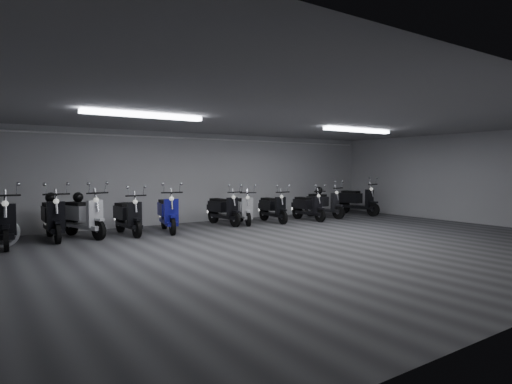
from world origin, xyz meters
TOP-DOWN VIEW (x-y plane):
  - floor at (0.00, 0.00)m, footprint 14.00×10.00m
  - ceiling at (0.00, 0.00)m, footprint 14.00×10.00m
  - back_wall at (0.00, 5.00)m, footprint 14.00×0.01m
  - right_wall at (7.00, 0.00)m, footprint 0.01×10.00m
  - fluor_strip_left at (-3.00, 1.00)m, footprint 2.40×0.18m
  - fluor_strip_right at (3.00, 1.00)m, footprint 2.40×0.18m
  - conduit at (0.00, 4.92)m, footprint 13.60×0.05m
  - scooter_0 at (-5.24, 3.49)m, footprint 0.79×1.96m
  - scooter_1 at (-4.26, 3.83)m, footprint 0.64×1.88m
  - scooter_2 at (-3.57, 3.79)m, footprint 1.18×1.97m
  - scooter_3 at (-2.56, 3.57)m, footprint 0.67×1.76m
  - scooter_4 at (-1.51, 3.51)m, footprint 0.97×1.90m
  - scooter_5 at (0.41, 3.88)m, footprint 0.73×1.73m
  - scooter_6 at (1.05, 3.75)m, footprint 1.08×1.73m
  - scooter_7 at (2.01, 3.56)m, footprint 0.64×1.66m
  - scooter_8 at (3.24, 3.31)m, footprint 0.58×1.63m
  - scooter_9 at (4.20, 3.58)m, footprint 0.90×1.81m
  - scooter_10 at (5.82, 3.55)m, footprint 0.93×1.96m
  - helmet_0 at (-4.26, 4.09)m, footprint 0.26×0.26m
  - helmet_1 at (-3.65, 4.04)m, footprint 0.25×0.25m
  - helmet_2 at (4.15, 3.82)m, footprint 0.26×0.26m

SIDE VIEW (x-z plane):
  - floor at x=0.00m, z-range -0.01..0.00m
  - scooter_8 at x=3.24m, z-range 0.00..1.20m
  - scooter_7 at x=2.01m, z-range 0.00..1.21m
  - scooter_6 at x=1.05m, z-range 0.00..1.22m
  - scooter_5 at x=0.41m, z-range 0.00..1.25m
  - scooter_9 at x=4.20m, z-range 0.00..1.29m
  - scooter_3 at x=-2.56m, z-range 0.00..1.29m
  - scooter_4 at x=-1.51m, z-range 0.00..1.35m
  - scooter_2 at x=-3.57m, z-range 0.00..1.39m
  - scooter_1 at x=-4.26m, z-range 0.00..1.39m
  - scooter_10 at x=5.82m, z-range 0.00..1.40m
  - scooter_0 at x=-5.24m, z-range 0.00..1.43m
  - helmet_2 at x=4.15m, z-range 0.80..1.06m
  - helmet_1 at x=-3.65m, z-range 0.86..1.11m
  - helmet_0 at x=-4.26m, z-range 0.86..1.12m
  - back_wall at x=0.00m, z-range 0.00..2.80m
  - right_wall at x=7.00m, z-range 0.00..2.80m
  - conduit at x=0.00m, z-range 2.59..2.65m
  - fluor_strip_left at x=-3.00m, z-range 2.70..2.78m
  - fluor_strip_right at x=3.00m, z-range 2.70..2.78m
  - ceiling at x=0.00m, z-range 2.80..2.81m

